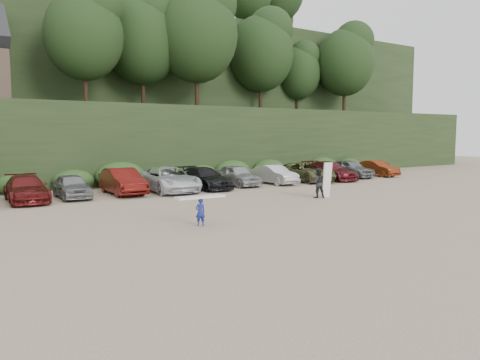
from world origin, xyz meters
TOP-DOWN VIEW (x-y plane):
  - ground at (0.00, 0.00)m, footprint 120.00×120.00m
  - hillside_backdrop at (-0.26, 35.93)m, footprint 90.00×41.50m
  - parked_cars at (0.03, 9.99)m, footprint 39.72×6.12m
  - child_surfer at (-4.17, -1.07)m, footprint 2.10×0.65m
  - adult_surfer at (5.69, 2.41)m, footprint 1.34×0.96m

SIDE VIEW (x-z plane):
  - ground at x=0.00m, z-range 0.00..0.00m
  - parked_cars at x=0.03m, z-range -0.06..1.59m
  - child_surfer at x=-4.17m, z-range 0.23..1.47m
  - adult_surfer at x=5.69m, z-range -0.14..1.95m
  - hillside_backdrop at x=-0.26m, z-range -2.78..25.22m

